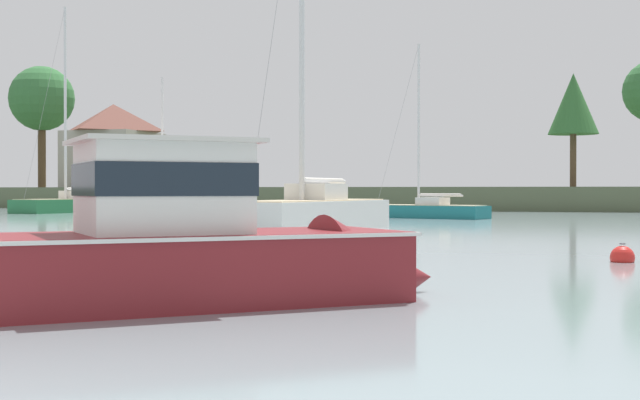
% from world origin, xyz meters
% --- Properties ---
extents(far_shore_bank, '(182.53, 44.53, 1.76)m').
position_xyz_m(far_shore_bank, '(0.00, 82.42, 0.88)').
color(far_shore_bank, '#4C563D').
rests_on(far_shore_bank, ground).
extents(sailboat_white, '(3.58, 10.06, 15.21)m').
position_xyz_m(sailboat_white, '(-3.87, 26.67, 0.32)').
color(sailboat_white, white).
rests_on(sailboat_white, ground).
extents(sailboat_teal, '(6.95, 3.92, 9.97)m').
position_xyz_m(sailboat_teal, '(-2.84, 43.72, 0.21)').
color(sailboat_teal, '#196B70').
rests_on(sailboat_teal, ground).
extents(cruiser_maroon, '(6.79, 6.40, 3.74)m').
position_xyz_m(cruiser_maroon, '(1.25, 6.77, 0.47)').
color(cruiser_maroon, maroon).
rests_on(cruiser_maroon, ground).
extents(sailboat_green, '(4.24, 9.55, 14.54)m').
position_xyz_m(sailboat_green, '(-28.38, 49.09, 0.29)').
color(sailboat_green, '#236B3D').
rests_on(sailboat_green, ground).
extents(mooring_buoy_red, '(0.51, 0.51, 0.56)m').
position_xyz_m(mooring_buoy_red, '(6.65, 15.71, 0.09)').
color(mooring_buoy_red, red).
rests_on(mooring_buoy_red, ground).
extents(shore_tree_center_left, '(3.65, 3.65, 8.32)m').
position_xyz_m(shore_tree_center_left, '(4.12, 63.84, 7.79)').
color(shore_tree_center_left, brown).
rests_on(shore_tree_center_left, far_shore_bank).
extents(shore_tree_inland_b, '(7.00, 7.00, 13.20)m').
position_xyz_m(shore_tree_inland_b, '(-51.87, 79.19, 11.37)').
color(shore_tree_inland_b, brown).
rests_on(shore_tree_inland_b, far_shore_bank).
extents(cottage_hillside, '(8.08, 8.71, 8.36)m').
position_xyz_m(cottage_hillside, '(-40.56, 74.94, 6.09)').
color(cottage_hillside, '#9E998E').
rests_on(cottage_hillside, far_shore_bank).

